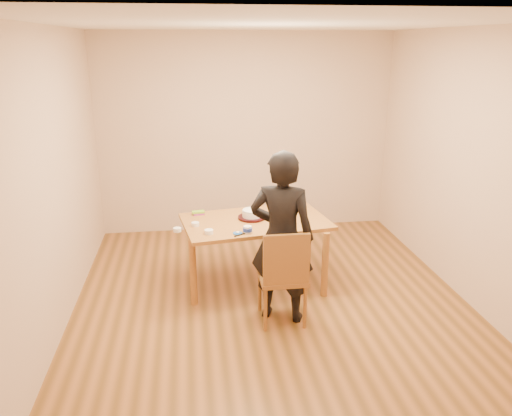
{
  "coord_description": "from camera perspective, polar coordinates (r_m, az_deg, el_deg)",
  "views": [
    {
      "loc": [
        -0.77,
        -4.5,
        2.55
      ],
      "look_at": [
        -0.11,
        0.41,
        0.9
      ],
      "focal_mm": 35.0,
      "sensor_mm": 36.0,
      "label": 1
    }
  ],
  "objects": [
    {
      "name": "ramekin_green",
      "position": [
        4.95,
        -5.41,
        -2.72
      ],
      "size": [
        0.09,
        0.09,
        0.04
      ],
      "primitive_type": "cylinder",
      "color": "white",
      "rests_on": "dining_table"
    },
    {
      "name": "frosting_dome",
      "position": [
        5.33,
        -0.48,
        -0.17
      ],
      "size": [
        0.2,
        0.2,
        0.03
      ],
      "primitive_type": "ellipsoid",
      "color": "white",
      "rests_on": "cake"
    },
    {
      "name": "frosting_dollop",
      "position": [
        4.94,
        -2.11,
        -2.76
      ],
      "size": [
        0.04,
        0.04,
        0.02
      ],
      "primitive_type": "ellipsoid",
      "color": "white",
      "rests_on": "frosting_lid"
    },
    {
      "name": "frosting_tub",
      "position": [
        4.95,
        -0.97,
        -2.47
      ],
      "size": [
        0.08,
        0.08,
        0.07
      ],
      "primitive_type": "cylinder",
      "color": "white",
      "rests_on": "dining_table"
    },
    {
      "name": "dining_chair",
      "position": [
        4.75,
        2.99,
        -7.84
      ],
      "size": [
        0.44,
        0.44,
        0.04
      ],
      "primitive_type": "cube",
      "rotation": [
        0.0,
        0.0,
        0.0
      ],
      "color": "brown",
      "rests_on": "floor"
    },
    {
      "name": "ramekin_yellow",
      "position": [
        5.18,
        -6.94,
        -1.84
      ],
      "size": [
        0.08,
        0.08,
        0.04
      ],
      "primitive_type": "cylinder",
      "color": "white",
      "rests_on": "dining_table"
    },
    {
      "name": "cake",
      "position": [
        5.34,
        -0.48,
        -0.63
      ],
      "size": [
        0.21,
        0.21,
        0.07
      ],
      "primitive_type": "cylinder",
      "color": "white",
      "rests_on": "cake_plate"
    },
    {
      "name": "dining_table",
      "position": [
        5.32,
        -0.07,
        -1.57
      ],
      "size": [
        1.63,
        1.12,
        0.04
      ],
      "primitive_type": "cube",
      "rotation": [
        0.0,
        0.0,
        0.15
      ],
      "color": "brown",
      "rests_on": "floor"
    },
    {
      "name": "ramekin_multi",
      "position": [
        5.05,
        -8.99,
        -2.46
      ],
      "size": [
        0.08,
        0.08,
        0.04
      ],
      "primitive_type": "cylinder",
      "color": "white",
      "rests_on": "dining_table"
    },
    {
      "name": "candy_box_green",
      "position": [
        5.51,
        -6.62,
        -0.46
      ],
      "size": [
        0.14,
        0.09,
        0.02
      ],
      "primitive_type": "cube",
      "rotation": [
        0.0,
        0.0,
        0.15
      ],
      "color": "#1C9825",
      "rests_on": "candy_box_pink"
    },
    {
      "name": "frosting_lid",
      "position": [
        4.94,
        -2.11,
        -2.9
      ],
      "size": [
        0.09,
        0.09,
        0.01
      ],
      "primitive_type": "cylinder",
      "color": "#1B53B0",
      "rests_on": "dining_table"
    },
    {
      "name": "candy_box_pink",
      "position": [
        5.51,
        -6.56,
        -0.66
      ],
      "size": [
        0.13,
        0.08,
        0.02
      ],
      "primitive_type": "cube",
      "rotation": [
        0.0,
        0.0,
        0.17
      ],
      "color": "#C42E76",
      "rests_on": "dining_table"
    },
    {
      "name": "spatula",
      "position": [
        4.91,
        -1.72,
        -3.04
      ],
      "size": [
        0.15,
        0.1,
        0.01
      ],
      "primitive_type": "cube",
      "rotation": [
        0.0,
        0.0,
        0.56
      ],
      "color": "black",
      "rests_on": "dining_table"
    },
    {
      "name": "person",
      "position": [
        4.63,
        2.97,
        -3.4
      ],
      "size": [
        0.71,
        0.59,
        1.66
      ],
      "primitive_type": "imported",
      "rotation": [
        0.0,
        0.0,
        2.76
      ],
      "color": "black",
      "rests_on": "floor"
    },
    {
      "name": "cake_plate",
      "position": [
        5.36,
        -0.48,
        -1.08
      ],
      "size": [
        0.3,
        0.3,
        0.02
      ],
      "primitive_type": "cylinder",
      "color": "red",
      "rests_on": "dining_table"
    },
    {
      "name": "room_shell",
      "position": [
        5.05,
        1.34,
        4.68
      ],
      "size": [
        4.0,
        4.5,
        2.7
      ],
      "color": "brown",
      "rests_on": "ground"
    }
  ]
}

